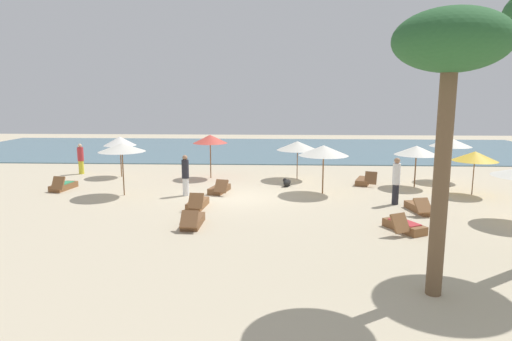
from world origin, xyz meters
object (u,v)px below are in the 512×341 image
(lounger_3, at_px, (220,189))
(person_0, at_px, (185,175))
(person_2, at_px, (396,181))
(umbrella_8, at_px, (451,142))
(dog, at_px, (287,183))
(lounger_5, at_px, (421,208))
(lounger_0, at_px, (193,221))
(umbrella_1, at_px, (210,139))
(lounger_4, at_px, (404,226))
(umbrella_3, at_px, (298,146))
(person_1, at_px, (81,159))
(umbrella_5, at_px, (416,150))
(palm_0, at_px, (451,51))
(umbrella_6, at_px, (122,148))
(lounger_2, at_px, (364,181))
(umbrella_2, at_px, (475,156))
(lounger_1, at_px, (197,204))
(umbrella_4, at_px, (120,141))
(umbrella_0, at_px, (324,150))
(lounger_6, at_px, (63,186))

(lounger_3, relative_size, person_0, 0.96)
(person_0, bearing_deg, person_2, -7.84)
(umbrella_8, bearing_deg, dog, -168.73)
(umbrella_8, xyz_separation_m, lounger_5, (-3.42, -6.30, -1.86))
(lounger_0, distance_m, dog, 7.60)
(umbrella_1, xyz_separation_m, dog, (4.06, -2.01, -1.93))
(lounger_4, height_order, person_0, person_0)
(umbrella_3, bearing_deg, lounger_4, -70.70)
(person_1, bearing_deg, umbrella_3, -5.02)
(umbrella_5, xyz_separation_m, palm_0, (-3.18, -11.83, 3.57))
(umbrella_6, bearing_deg, lounger_2, 14.61)
(umbrella_6, bearing_deg, lounger_5, -10.60)
(lounger_0, bearing_deg, dog, 63.24)
(umbrella_2, height_order, dog, umbrella_2)
(palm_0, bearing_deg, umbrella_5, 74.94)
(umbrella_1, distance_m, lounger_1, 6.66)
(umbrella_4, height_order, person_2, umbrella_4)
(umbrella_3, distance_m, umbrella_5, 5.91)
(umbrella_0, xyz_separation_m, umbrella_8, (6.86, 3.23, 0.05))
(lounger_5, height_order, dog, lounger_5)
(umbrella_5, relative_size, person_1, 1.20)
(umbrella_6, bearing_deg, lounger_0, -48.80)
(lounger_3, xyz_separation_m, person_2, (7.51, -1.91, 0.83))
(umbrella_4, xyz_separation_m, lounger_5, (14.07, -6.81, -1.79))
(umbrella_4, bearing_deg, umbrella_2, -12.04)
(umbrella_8, xyz_separation_m, palm_0, (-5.42, -13.47, 3.35))
(lounger_5, distance_m, person_2, 1.58)
(lounger_1, bearing_deg, dog, 49.77)
(umbrella_3, height_order, palm_0, palm_0)
(umbrella_0, bearing_deg, dog, 135.89)
(umbrella_3, relative_size, lounger_6, 1.29)
(umbrella_5, relative_size, person_0, 1.13)
(umbrella_6, relative_size, person_1, 1.36)
(lounger_2, relative_size, lounger_6, 1.03)
(lounger_6, distance_m, dog, 10.73)
(umbrella_5, distance_m, lounger_0, 11.93)
(umbrella_3, height_order, lounger_4, umbrella_3)
(umbrella_1, bearing_deg, umbrella_5, -10.83)
(umbrella_1, xyz_separation_m, umbrella_3, (4.65, -0.19, -0.31))
(umbrella_5, distance_m, lounger_2, 2.91)
(palm_0, bearing_deg, umbrella_6, 137.60)
(lounger_0, bearing_deg, umbrella_5, 35.30)
(lounger_3, height_order, lounger_4, lounger_4)
(umbrella_6, xyz_separation_m, lounger_3, (4.21, 0.74, -1.99))
(lounger_0, xyz_separation_m, dog, (3.42, 6.79, 0.01))
(umbrella_1, height_order, lounger_5, umbrella_1)
(umbrella_6, distance_m, dog, 7.95)
(umbrella_0, height_order, person_1, umbrella_0)
(umbrella_8, height_order, lounger_6, umbrella_8)
(lounger_3, bearing_deg, person_1, 152.26)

